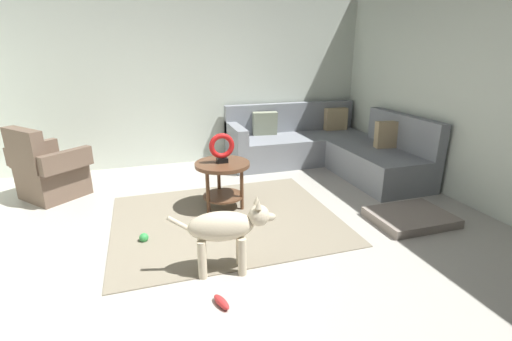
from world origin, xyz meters
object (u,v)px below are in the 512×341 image
(sectional_couch, at_px, (325,148))
(side_table, at_px, (223,173))
(dog, at_px, (226,229))
(dog_toy_ball, at_px, (144,238))
(armchair, at_px, (48,172))
(torus_sculpture, at_px, (222,147))
(dog_bed_mat, at_px, (411,217))
(dog_toy_rope, at_px, (206,219))
(dog_toy_bone, at_px, (222,302))

(sectional_couch, height_order, side_table, sectional_couch)
(dog, xyz_separation_m, dog_toy_ball, (-0.64, 0.69, -0.34))
(armchair, height_order, torus_sculpture, armchair)
(dog_bed_mat, bearing_deg, dog, -171.96)
(dog, bearing_deg, dog_toy_rope, -170.03)
(side_table, xyz_separation_m, dog_toy_bone, (-0.38, -1.61, -0.39))
(dog_toy_ball, height_order, dog_toy_bone, dog_toy_ball)
(dog, height_order, dog_toy_bone, dog)
(dog, bearing_deg, side_table, 177.95)
(torus_sculpture, distance_m, dog_toy_bone, 1.78)
(torus_sculpture, height_order, dog_bed_mat, torus_sculpture)
(dog_toy_ball, bearing_deg, dog_toy_rope, 20.68)
(dog_toy_rope, height_order, dog_toy_bone, dog_toy_bone)
(sectional_couch, bearing_deg, dog_toy_bone, -129.69)
(sectional_couch, xyz_separation_m, side_table, (-1.80, -1.02, 0.12))
(dog_bed_mat, xyz_separation_m, dog, (-2.03, -0.29, 0.33))
(armchair, relative_size, side_table, 1.66)
(dog_toy_bone, bearing_deg, dog, 70.98)
(torus_sculpture, bearing_deg, armchair, 153.82)
(dog, bearing_deg, dog_bed_mat, 107.17)
(sectional_couch, distance_m, dog_bed_mat, 1.95)
(sectional_couch, xyz_separation_m, dog, (-2.04, -2.22, 0.09))
(dog_bed_mat, distance_m, dog_toy_bone, 2.28)
(sectional_couch, distance_m, side_table, 2.08)
(armchair, bearing_deg, dog_toy_rope, 12.89)
(sectional_couch, distance_m, dog_toy_ball, 3.10)
(armchair, xyz_separation_m, dog, (1.68, -2.14, 0.05))
(armchair, relative_size, dog_bed_mat, 1.25)
(dog, xyz_separation_m, dog_toy_bone, (-0.14, -0.40, -0.35))
(sectional_couch, bearing_deg, dog_toy_rope, -147.71)
(dog_toy_ball, bearing_deg, sectional_couch, 29.79)
(dog_toy_ball, bearing_deg, side_table, 30.37)
(dog_bed_mat, bearing_deg, torus_sculpture, 152.95)
(dog_bed_mat, bearing_deg, sectional_couch, 89.64)
(dog, bearing_deg, sectional_couch, 146.57)
(torus_sculpture, bearing_deg, dog_toy_ball, -149.63)
(dog_toy_ball, bearing_deg, armchair, 125.50)
(sectional_couch, height_order, dog_toy_rope, sectional_couch)
(torus_sculpture, distance_m, dog_toy_ball, 1.22)
(dog_bed_mat, relative_size, dog_toy_rope, 5.29)
(dog_toy_ball, bearing_deg, dog, -47.03)
(sectional_couch, height_order, torus_sculpture, sectional_couch)
(dog_toy_rope, bearing_deg, armchair, 143.78)
(dog, bearing_deg, dog_toy_ball, -127.90)
(dog_toy_ball, bearing_deg, dog_bed_mat, -8.54)
(side_table, height_order, dog, dog)
(sectional_couch, distance_m, armchair, 3.72)
(dog_toy_ball, distance_m, dog_toy_bone, 1.20)
(armchair, distance_m, dog_toy_ball, 1.81)
(dog_toy_rope, bearing_deg, dog_toy_bone, -95.42)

